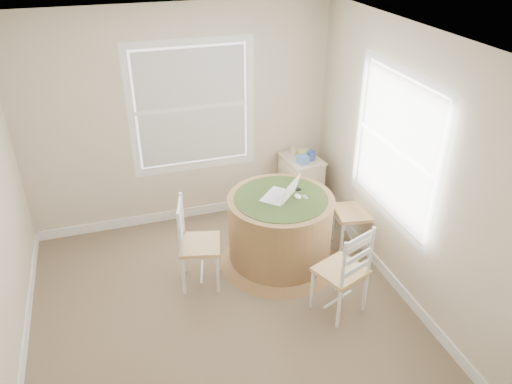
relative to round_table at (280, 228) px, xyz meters
name	(u,v)px	position (x,y,z in m)	size (l,w,h in m)	color
room	(231,183)	(-0.64, -0.41, 0.86)	(3.64, 3.64, 2.64)	#76644B
round_table	(280,228)	(0.00, 0.00, 0.00)	(1.31, 1.31, 0.81)	olive
chair_left	(200,244)	(-0.89, -0.09, 0.04)	(0.42, 0.40, 0.95)	white
chair_near	(341,270)	(0.28, -0.90, 0.04)	(0.42, 0.40, 0.95)	white
chair_right	(354,212)	(0.88, 0.00, 0.04)	(0.42, 0.40, 0.95)	white
laptop	(281,195)	(0.00, 0.01, 0.40)	(0.47, 0.47, 0.25)	white
mouse	(298,196)	(0.17, -0.04, 0.38)	(0.06, 0.10, 0.04)	white
phone	(305,197)	(0.25, -0.06, 0.37)	(0.04, 0.09, 0.02)	#B7BABF
keys	(298,190)	(0.23, 0.10, 0.37)	(0.06, 0.05, 0.03)	black
corner_chest	(300,184)	(0.62, 0.96, -0.07)	(0.48, 0.61, 0.74)	beige
tissue_box	(303,159)	(0.58, 0.82, 0.35)	(0.12, 0.12, 0.10)	#5881CA
box_yellow	(305,154)	(0.68, 1.00, 0.33)	(0.15, 0.10, 0.06)	#DCDF4E
box_blue	(310,155)	(0.71, 0.88, 0.36)	(0.08, 0.08, 0.12)	#34489E
cup_cream	(293,151)	(0.57, 1.10, 0.34)	(0.07, 0.07, 0.09)	beige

